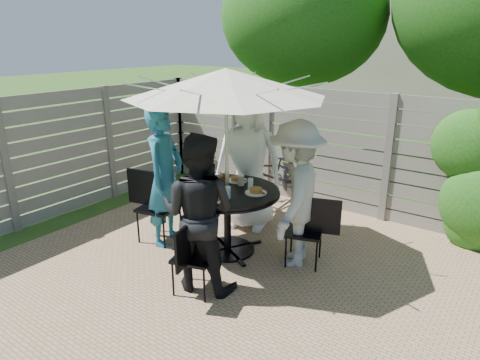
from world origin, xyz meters
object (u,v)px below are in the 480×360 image
Objects in this scene: bicycle at (269,173)px; person_front at (199,214)px; chair_front at (195,271)px; chair_left at (158,220)px; chair_right at (305,244)px; person_right at (295,195)px; person_left at (165,177)px; syrup_jug at (224,182)px; glass_left at (204,185)px; glass_right at (250,184)px; plate_left at (200,185)px; glass_back at (227,177)px; plate_front at (216,198)px; umbrella at (226,83)px; person_back at (248,160)px; plate_right at (256,191)px; patio_table at (227,209)px; chair_back at (251,204)px; coffee_cup at (241,181)px; plate_back at (237,179)px; glass_front at (228,192)px.

person_front is at bearing -60.63° from bicycle.
chair_left is at bearing 45.81° from chair_front.
chair_front is at bearing -39.74° from chair_left.
chair_right is 0.62m from person_right.
person_left is 0.77m from syrup_jug.
person_front reaches higher than glass_left.
syrup_jug is (-0.29, -0.15, 0.01)m from glass_right.
glass_right is at bearing -52.34° from bicycle.
glass_back reaches higher than plate_left.
plate_left is at bearing -1.71° from chair_right.
bicycle is at bearing 93.79° from plate_left.
plate_front is at bearing -113.45° from person_left.
umbrella is 1.49× the size of person_back.
syrup_jug is (-0.35, 0.95, 0.65)m from chair_front.
chair_right is at bearing 17.06° from plate_right.
patio_table is 0.54× the size of umbrella.
plate_right is (0.06, 1.03, 0.59)m from chair_front.
plate_left is at bearing -23.55° from chair_back.
plate_right is 0.34m from coffee_cup.
person_front is 0.90m from plate_left.
glass_right is 1.71m from bicycle.
patio_table is 0.42m from glass_left.
plate_back is 1.00× the size of plate_front.
plate_back and plate_right have the same top height.
glass_left is at bearing -140.98° from glass_right.
plate_left reaches higher than chair_front.
person_right is 12.26× the size of glass_right.
glass_front is (-0.75, -0.50, 0.64)m from chair_right.
plate_front is (0.45, -0.24, 0.00)m from plate_left.
coffee_cup is at bearing 63.76° from syrup_jug.
person_front is at bearing -45.00° from person_right.
glass_back is 0.21m from syrup_jug.
plate_front is 0.53m from glass_right.
glass_left reaches higher than plate_back.
syrup_jug is at bearing -83.93° from plate_back.
person_front reaches higher than glass_front.
chair_left reaches higher than plate_left.
glass_back and glass_front have the same top height.
chair_right is at bearing 5.23° from chair_left.
glass_back is at bearing -119.24° from plate_back.
glass_right is at bearing -84.50° from person_left.
umbrella is 1.47m from person_right.
umbrella is 20.59× the size of glass_front.
plate_left and plate_front have the same top height.
glass_right is at bearing -12.85° from chair_front.
plate_left is at bearing -162.98° from umbrella.
chair_front is at bearing -93.47° from plate_right.
syrup_jug is (-0.42, -0.08, 0.06)m from plate_right.
plate_left is at bearing -117.48° from glass_back.
person_left is (0.13, 0.04, 0.61)m from chair_left.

